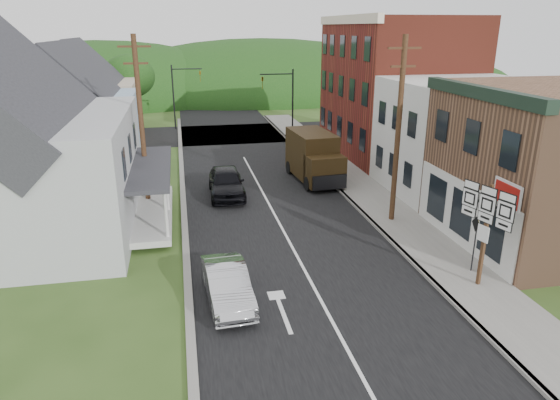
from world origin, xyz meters
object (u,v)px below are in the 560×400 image
dark_sedan (226,182)px  warning_sign (475,236)px  delivery_van (314,157)px  route_sign_cluster (486,221)px  silver_sedan (227,285)px

dark_sedan → warning_sign: (8.54, -11.62, 0.80)m
delivery_van → warning_sign: size_ratio=2.44×
route_sign_cluster → delivery_van: bearing=83.8°
silver_sedan → dark_sedan: size_ratio=0.85×
silver_sedan → route_sign_cluster: size_ratio=1.05×
silver_sedan → delivery_van: 15.44m
delivery_van → route_sign_cluster: route_sign_cluster is taller
delivery_van → route_sign_cluster: 14.87m
delivery_van → route_sign_cluster: bearing=-84.9°
delivery_van → warning_sign: bearing=-82.6°
silver_sedan → dark_sedan: dark_sedan is taller
silver_sedan → warning_sign: warning_sign is taller
warning_sign → route_sign_cluster: bearing=-105.6°
dark_sedan → route_sign_cluster: bearing=-55.8°
dark_sedan → route_sign_cluster: 15.19m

